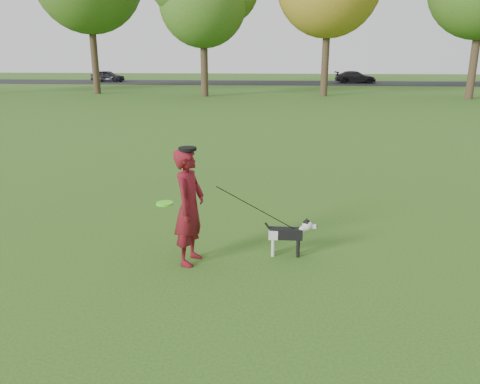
# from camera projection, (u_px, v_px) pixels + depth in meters

# --- Properties ---
(ground) EXTENTS (120.00, 120.00, 0.00)m
(ground) POSITION_uv_depth(u_px,v_px,m) (213.00, 258.00, 6.84)
(ground) COLOR #285116
(ground) RESTS_ON ground
(road) EXTENTS (120.00, 7.00, 0.02)m
(road) POSITION_uv_depth(u_px,v_px,m) (269.00, 83.00, 45.02)
(road) COLOR black
(road) RESTS_ON ground
(man) EXTENTS (0.51, 0.67, 1.66)m
(man) POSITION_uv_depth(u_px,v_px,m) (189.00, 207.00, 6.47)
(man) COLOR #520B1E
(man) RESTS_ON ground
(dog) EXTENTS (0.77, 0.15, 0.58)m
(dog) POSITION_uv_depth(u_px,v_px,m) (290.00, 233.00, 6.82)
(dog) COLOR black
(dog) RESTS_ON ground
(car_left) EXTENTS (3.36, 1.65, 1.10)m
(car_left) POSITION_uv_depth(u_px,v_px,m) (108.00, 76.00, 46.06)
(car_left) COLOR black
(car_left) RESTS_ON road
(car_right) EXTENTS (3.89, 1.70, 1.11)m
(car_right) POSITION_uv_depth(u_px,v_px,m) (355.00, 77.00, 44.24)
(car_right) COLOR black
(car_right) RESTS_ON road
(man_held_items) EXTENTS (1.95, 0.57, 1.28)m
(man_held_items) POSITION_uv_depth(u_px,v_px,m) (258.00, 209.00, 6.55)
(man_held_items) COLOR #53F81F
(man_held_items) RESTS_ON ground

